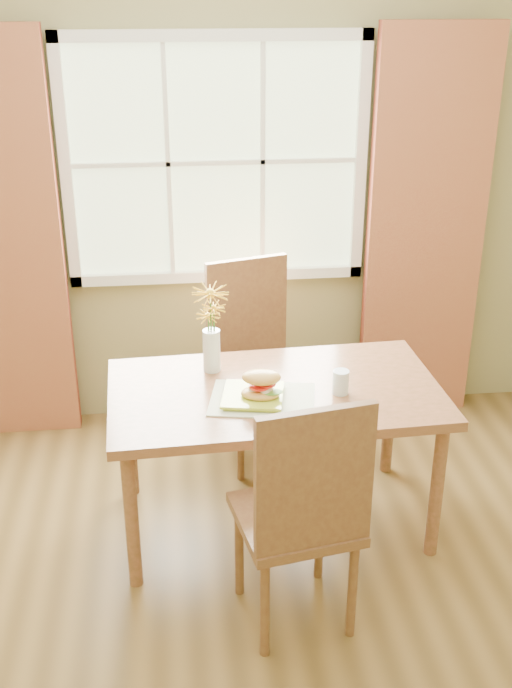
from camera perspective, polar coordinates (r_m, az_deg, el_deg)
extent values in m
cube|color=brown|center=(3.41, -0.22, -20.37)|extent=(4.20, 3.80, 0.02)
cube|color=#8F8756|center=(4.44, -2.88, 10.96)|extent=(4.20, 0.02, 2.70)
cube|color=beige|center=(4.37, -2.90, 12.78)|extent=(1.50, 0.02, 1.20)
cube|color=white|center=(4.26, -3.06, 21.01)|extent=(1.62, 0.04, 0.06)
cube|color=white|center=(4.52, -2.71, 4.86)|extent=(1.62, 0.04, 0.06)
cube|color=white|center=(4.37, -13.37, 12.15)|extent=(0.06, 0.04, 1.32)
cube|color=white|center=(4.46, 7.44, 12.83)|extent=(0.06, 0.04, 1.32)
cube|color=white|center=(4.35, -2.88, 12.71)|extent=(1.50, 0.03, 0.02)
cube|color=maroon|center=(4.46, -17.70, 6.57)|extent=(0.65, 0.08, 2.20)
cube|color=maroon|center=(4.59, 11.91, 7.69)|extent=(0.65, 0.08, 2.20)
cube|color=brown|center=(3.61, 1.36, -3.51)|extent=(1.52, 0.90, 0.05)
cylinder|color=brown|center=(3.47, -8.80, -12.19)|extent=(0.06, 0.06, 0.67)
cylinder|color=brown|center=(3.68, 12.68, -10.11)|extent=(0.06, 0.06, 0.67)
cylinder|color=brown|center=(4.04, -8.95, -6.39)|extent=(0.06, 0.06, 0.67)
cylinder|color=brown|center=(4.22, 9.44, -4.94)|extent=(0.06, 0.06, 0.67)
cube|color=brown|center=(3.21, 2.79, -12.27)|extent=(0.51, 0.51, 0.04)
cube|color=brown|center=(2.88, 4.25, -9.70)|extent=(0.44, 0.12, 0.57)
cylinder|color=brown|center=(3.19, 0.62, -18.24)|extent=(0.04, 0.04, 0.45)
cylinder|color=brown|center=(3.29, 6.84, -16.89)|extent=(0.04, 0.04, 0.45)
cylinder|color=brown|center=(3.45, -1.20, -14.36)|extent=(0.04, 0.04, 0.45)
cylinder|color=brown|center=(3.54, 4.53, -13.27)|extent=(0.04, 0.04, 0.45)
cube|color=brown|center=(4.23, 0.29, -2.35)|extent=(0.55, 0.55, 0.04)
cube|color=brown|center=(4.27, -0.73, 2.48)|extent=(0.44, 0.16, 0.57)
cylinder|color=brown|center=(4.15, -1.09, -6.90)|extent=(0.04, 0.04, 0.46)
cylinder|color=brown|center=(4.27, 3.46, -5.94)|extent=(0.04, 0.04, 0.46)
cylinder|color=brown|center=(4.44, -2.77, -4.63)|extent=(0.04, 0.04, 0.46)
cylinder|color=brown|center=(4.56, 1.53, -3.80)|extent=(0.04, 0.04, 0.46)
cube|color=beige|center=(3.50, 0.46, -3.94)|extent=(0.51, 0.41, 0.01)
cube|color=#ADC230|center=(3.50, -0.23, -3.78)|extent=(0.30, 0.30, 0.01)
ellipsoid|color=#E5AA4E|center=(3.47, 0.31, -3.52)|extent=(0.19, 0.14, 0.05)
ellipsoid|color=#4C8C2D|center=(3.45, 1.14, -3.42)|extent=(0.10, 0.06, 0.01)
cylinder|color=red|center=(3.45, 0.23, -3.00)|extent=(0.09, 0.09, 0.01)
cylinder|color=red|center=(3.46, 0.74, -2.80)|extent=(0.08, 0.08, 0.01)
ellipsoid|color=#E5AA4E|center=(3.43, 0.38, -2.37)|extent=(0.19, 0.14, 0.06)
cylinder|color=silver|center=(3.55, 6.02, -2.70)|extent=(0.07, 0.07, 0.11)
cylinder|color=silver|center=(3.56, 6.01, -2.83)|extent=(0.06, 0.06, 0.09)
cylinder|color=silver|center=(3.72, -3.16, -0.46)|extent=(0.08, 0.08, 0.20)
cylinder|color=silver|center=(3.74, -3.14, -1.16)|extent=(0.07, 0.07, 0.10)
cylinder|color=#3D7028|center=(3.68, -3.19, 0.81)|extent=(0.01, 0.01, 0.38)
cylinder|color=#3D7028|center=(3.69, -2.96, 0.28)|extent=(0.01, 0.01, 0.32)
cylinder|color=#3D7028|center=(3.72, -3.36, 0.08)|extent=(0.01, 0.01, 0.27)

